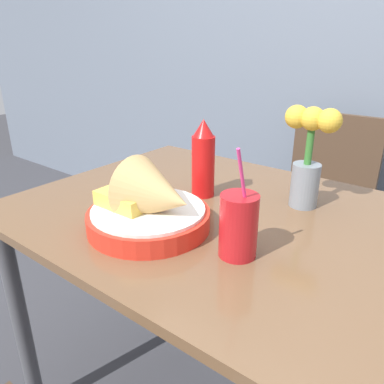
% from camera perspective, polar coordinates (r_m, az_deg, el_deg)
% --- Properties ---
extents(wall_window, '(7.00, 0.06, 2.60)m').
position_cam_1_polar(wall_window, '(2.04, 25.23, 23.37)').
color(wall_window, slate).
rests_on(wall_window, ground_plane).
extents(dining_table, '(1.06, 0.84, 0.77)m').
position_cam_1_polar(dining_table, '(1.07, 3.18, -7.99)').
color(dining_table, brown).
rests_on(dining_table, ground_plane).
extents(chair_far_window, '(0.40, 0.40, 0.88)m').
position_cam_1_polar(chair_far_window, '(1.84, 19.39, -0.24)').
color(chair_far_window, '#473323').
rests_on(chair_far_window, ground_plane).
extents(food_basket, '(0.30, 0.30, 0.18)m').
position_cam_1_polar(food_basket, '(0.89, -6.12, -2.29)').
color(food_basket, red).
rests_on(food_basket, dining_table).
extents(ketchup_bottle, '(0.07, 0.07, 0.22)m').
position_cam_1_polar(ketchup_bottle, '(1.07, 1.72, 4.94)').
color(ketchup_bottle, red).
rests_on(ketchup_bottle, dining_table).
extents(drink_cup, '(0.08, 0.08, 0.24)m').
position_cam_1_polar(drink_cup, '(0.78, 7.09, -5.40)').
color(drink_cup, red).
rests_on(drink_cup, dining_table).
extents(flower_vase, '(0.15, 0.07, 0.27)m').
position_cam_1_polar(flower_vase, '(1.03, 17.35, 5.75)').
color(flower_vase, gray).
rests_on(flower_vase, dining_table).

